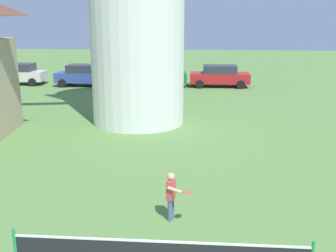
{
  "coord_description": "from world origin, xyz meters",
  "views": [
    {
      "loc": [
        0.53,
        -4.45,
        4.79
      ],
      "look_at": [
        -0.1,
        3.79,
        2.56
      ],
      "focal_mm": 42.51,
      "sensor_mm": 36.0,
      "label": 1
    }
  ],
  "objects": [
    {
      "name": "player_far",
      "position": [
        -0.06,
        4.4,
        0.7
      ],
      "size": [
        0.7,
        0.66,
        1.23
      ],
      "color": "slate",
      "rests_on": "ground_plane"
    },
    {
      "name": "parked_car_cream",
      "position": [
        -12.94,
        24.46,
        0.81
      ],
      "size": [
        3.91,
        1.88,
        1.56
      ],
      "color": "silver",
      "rests_on": "ground_plane"
    },
    {
      "name": "parked_car_blue",
      "position": [
        -7.87,
        24.12,
        0.81
      ],
      "size": [
        4.03,
        1.93,
        1.56
      ],
      "color": "#334C99",
      "rests_on": "ground_plane"
    },
    {
      "name": "parked_car_green",
      "position": [
        -2.52,
        24.34,
        0.81
      ],
      "size": [
        4.47,
        2.27,
        1.56
      ],
      "color": "#1E6638",
      "rests_on": "ground_plane"
    },
    {
      "name": "parked_car_red",
      "position": [
        2.06,
        24.5,
        0.81
      ],
      "size": [
        4.27,
        1.89,
        1.56
      ],
      "color": "red",
      "rests_on": "ground_plane"
    }
  ]
}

